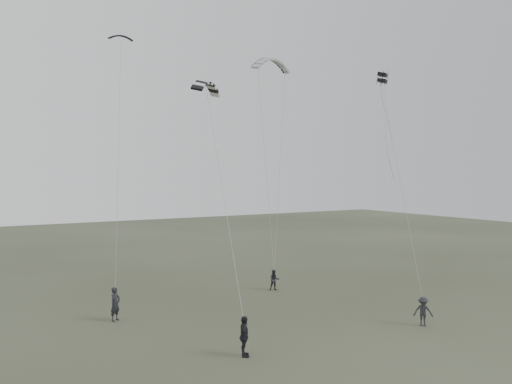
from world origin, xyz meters
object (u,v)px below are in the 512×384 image
kite_dark_small (121,36)px  kite_box (382,78)px  flyer_center (244,336)px  flyer_far (423,311)px  flyer_left (115,304)px  kite_pale_large (272,59)px  kite_striped (206,82)px  flyer_right (274,280)px

kite_dark_small → kite_box: bearing=-25.2°
flyer_center → flyer_far: 11.13m
flyer_left → kite_pale_large: (15.17, 6.68, 17.36)m
kite_pale_large → kite_striped: (-10.38, -9.14, -4.34)m
kite_dark_small → flyer_center: bearing=-80.7°
flyer_left → kite_striped: kite_striped is taller
kite_box → flyer_right: bearing=113.2°
flyer_left → flyer_center: flyer_left is taller
kite_dark_small → kite_box: size_ratio=2.43×
flyer_left → flyer_right: bearing=-26.8°
flyer_left → flyer_right: size_ratio=1.30×
kite_striped → kite_box: bearing=-40.4°
flyer_center → kite_dark_small: bearing=31.2°
flyer_right → kite_box: kite_box is taller
flyer_left → kite_pale_large: bearing=-10.9°
flyer_right → kite_box: (6.26, -4.58, 14.78)m
flyer_left → flyer_right: 12.35m
flyer_right → kite_pale_large: (2.94, 4.99, 17.59)m
kite_dark_small → kite_striped: (2.57, -8.60, -4.35)m
flyer_far → kite_pale_large: (0.43, 16.65, 17.52)m
flyer_far → kite_dark_small: 26.90m
flyer_far → kite_pale_large: kite_pale_large is taller
kite_pale_large → kite_dark_small: bearing=175.9°
kite_striped → kite_box: size_ratio=3.84×
kite_dark_small → kite_pale_large: (12.95, 0.54, -0.00)m
flyer_right → kite_box: 16.69m
flyer_left → kite_box: 23.71m
kite_dark_small → kite_box: kite_dark_small is taller
flyer_left → flyer_center: 9.64m
kite_box → kite_dark_small: bearing=120.4°
flyer_right → kite_striped: (-7.45, -4.15, 13.24)m
kite_pale_large → kite_box: kite_pale_large is taller
flyer_left → flyer_far: bearing=-68.7°
flyer_left → flyer_far: (14.73, -9.97, -0.16)m
flyer_center → flyer_far: (11.08, -1.05, -0.13)m
kite_pale_large → kite_striped: kite_pale_large is taller
flyer_center → kite_dark_small: 23.05m
flyer_center → flyer_far: size_ratio=1.16×
flyer_right → kite_box: size_ratio=2.20×
flyer_right → flyer_center: (-8.57, -10.61, 0.20)m
flyer_right → flyer_far: flyer_far is taller
flyer_far → kite_pale_large: 24.17m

